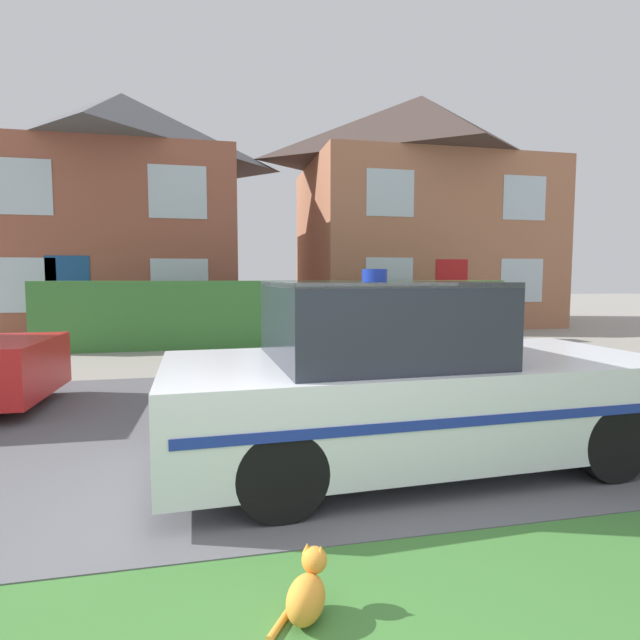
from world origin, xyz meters
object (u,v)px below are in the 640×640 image
Objects in this scene: police_car at (404,380)px; wheelie_bin at (437,320)px; house_left at (125,210)px; cat at (307,592)px; house_right at (420,209)px.

police_car is 3.71× the size of wheelie_bin.
house_left reaches higher than wheelie_bin.
house_left is at bearing 45.09° from cat.
house_right is (6.60, 14.10, 3.80)m from cat.
police_car is 0.59× the size of house_left.
house_left is at bearing 106.35° from police_car.
house_right reaches higher than house_left.
cat is 0.04× the size of house_right.
house_left is 6.23× the size of wheelie_bin.
house_right is at bearing -0.76° from house_left.
police_car reaches higher than wheelie_bin.
police_car is at bearing -71.50° from house_left.
house_right reaches higher than wheelie_bin.
wheelie_bin is (3.62, 7.01, -0.13)m from police_car.
police_car is 13.83m from house_right.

